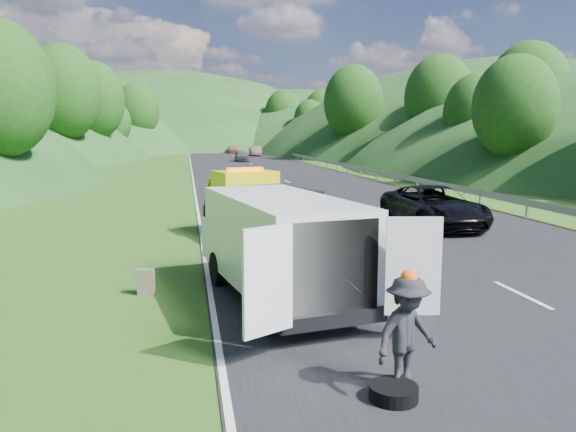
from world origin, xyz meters
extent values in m
plane|color=#38661E|center=(0.00, 0.00, 0.00)|extent=(320.00, 320.00, 0.00)
cube|color=black|center=(3.00, 40.00, 0.01)|extent=(14.00, 200.00, 0.02)
cube|color=gray|center=(10.30, 52.50, 0.00)|extent=(0.06, 140.00, 1.52)
cylinder|color=black|center=(-3.42, 7.36, 0.48)|extent=(0.60, 1.01, 0.95)
cylinder|color=black|center=(-1.69, 7.88, 0.48)|extent=(0.60, 1.01, 0.95)
cylinder|color=black|center=(-2.31, 3.72, 0.48)|extent=(0.60, 1.01, 0.95)
cylinder|color=black|center=(-0.58, 4.24, 0.48)|extent=(0.60, 1.01, 0.95)
cube|color=yellow|center=(-2.32, 6.85, 1.38)|extent=(2.40, 2.05, 1.81)
cube|color=yellow|center=(-1.70, 4.80, 1.14)|extent=(2.94, 3.70, 1.24)
cube|color=black|center=(-1.70, 4.80, 1.81)|extent=(2.94, 3.70, 0.10)
cube|color=black|center=(-2.65, 7.94, 0.86)|extent=(2.15, 1.65, 0.67)
cube|color=black|center=(-2.82, 8.49, 0.67)|extent=(1.97, 0.76, 0.48)
cube|color=yellow|center=(-2.75, 8.26, 1.47)|extent=(2.04, 1.27, 1.04)
cube|color=orange|center=(-2.32, 6.85, 2.33)|extent=(1.34, 0.62, 0.15)
cube|color=black|center=(-2.51, 7.48, 1.71)|extent=(1.75, 0.60, 0.86)
cylinder|color=black|center=(-3.65, 0.11, 0.40)|extent=(0.45, 0.85, 0.81)
cylinder|color=black|center=(-1.86, 0.45, 0.40)|extent=(0.45, 0.85, 0.81)
cylinder|color=black|center=(-3.02, -3.27, 0.40)|extent=(0.45, 0.85, 0.81)
cylinder|color=black|center=(-1.23, -2.93, 0.40)|extent=(0.45, 0.85, 0.81)
cube|color=silver|center=(-2.42, -1.51, 1.37)|extent=(3.00, 5.55, 1.87)
cube|color=silver|center=(-2.93, 1.23, 0.96)|extent=(2.16, 1.27, 1.01)
cube|color=black|center=(-2.90, 1.03, 1.77)|extent=(1.90, 0.68, 0.84)
cube|color=black|center=(-1.95, -4.04, 1.37)|extent=(1.71, 0.42, 1.62)
cube|color=silver|center=(-3.16, -4.73, 1.37)|extent=(0.86, 0.54, 1.72)
cube|color=silver|center=(-0.57, -4.25, 1.37)|extent=(0.96, 0.22, 1.72)
cube|color=black|center=(-1.93, -4.14, 0.46)|extent=(2.02, 0.52, 0.25)
imported|color=silver|center=(-2.93, -0.10, 0.00)|extent=(0.51, 0.67, 1.73)
imported|color=tan|center=(-1.75, -0.72, 0.00)|extent=(0.65, 0.64, 1.05)
imported|color=black|center=(-1.39, -6.03, 0.00)|extent=(1.24, 1.00, 1.67)
cube|color=#625F49|center=(-5.33, -0.41, 0.29)|extent=(0.39, 0.26, 0.59)
cylinder|color=black|center=(-1.65, -6.24, 0.00)|extent=(0.68, 0.68, 0.20)
imported|color=black|center=(5.06, 7.17, 0.00)|extent=(2.70, 5.66, 1.56)
imported|color=#434347|center=(2.55, 58.57, 0.00)|extent=(1.69, 4.20, 1.43)
imported|color=brown|center=(6.28, 74.73, 0.00)|extent=(1.61, 4.62, 1.52)
imported|color=#945F4A|center=(3.92, 86.99, 0.00)|extent=(2.07, 5.10, 1.48)
imported|color=#476964|center=(3.53, 111.64, 0.00)|extent=(1.69, 4.20, 1.43)
camera|label=1|loc=(-4.35, -13.09, 3.63)|focal=35.00mm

